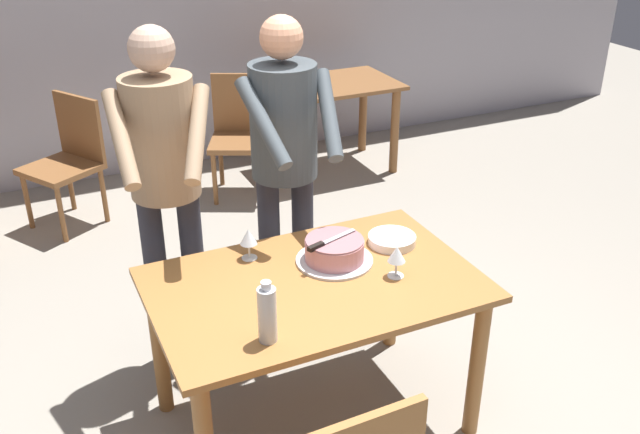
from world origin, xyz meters
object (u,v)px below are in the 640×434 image
plate_stack (392,240)px  water_bottle (267,314)px  background_chair_0 (241,131)px  person_cutting_cake (285,152)px  wine_glass_near (397,255)px  cake_knife (322,244)px  cake_on_platter (334,251)px  wine_glass_far (248,238)px  person_standing_beside (164,169)px  background_table (333,102)px  main_dining_table (314,306)px  background_chair_1 (68,157)px

plate_stack → water_bottle: bearing=-150.3°
background_chair_0 → person_cutting_cake: bearing=-102.1°
wine_glass_near → background_chair_0: bearing=85.2°
cake_knife → person_cutting_cake: person_cutting_cake is taller
cake_on_platter → water_bottle: size_ratio=1.36×
wine_glass_far → background_chair_0: 2.41m
wine_glass_near → person_standing_beside: (-0.77, 0.79, 0.22)m
wine_glass_far → background_table: 2.85m
cake_on_platter → wine_glass_near: (0.18, -0.22, 0.05)m
main_dining_table → person_cutting_cake: (0.14, 0.65, 0.45)m
cake_on_platter → cake_knife: size_ratio=1.29×
background_table → person_standing_beside: bearing=-132.5°
main_dining_table → cake_on_platter: size_ratio=4.02×
plate_stack → cake_knife: bearing=-171.4°
plate_stack → person_cutting_cake: 0.67m
cake_knife → main_dining_table: bearing=-131.1°
main_dining_table → wine_glass_near: 0.41m
background_table → background_chair_1: bearing=-177.3°
wine_glass_near → cake_on_platter: bearing=129.4°
cake_on_platter → background_chair_1: (-0.85, 2.45, -0.31)m
cake_on_platter → cake_knife: cake_knife is taller
person_cutting_cake → background_chair_0: 2.04m
main_dining_table → wine_glass_near: bearing=-17.8°
water_bottle → person_standing_beside: (-0.11, 0.98, 0.21)m
wine_glass_far → person_standing_beside: 0.51m
wine_glass_far → person_standing_beside: (-0.26, 0.38, 0.22)m
main_dining_table → wine_glass_far: wine_glass_far is taller
wine_glass_far → person_standing_beside: person_standing_beside is taller
water_bottle → background_chair_1: water_bottle is taller
cake_on_platter → background_chair_1: 2.62m
background_chair_1 → water_bottle: bearing=-82.4°
background_chair_1 → background_table: bearing=2.7°
cake_knife → water_bottle: bearing=-136.0°
plate_stack → wine_glass_near: wine_glass_near is taller
wine_glass_far → main_dining_table: bearing=-58.8°
plate_stack → background_table: plate_stack is taller
main_dining_table → person_standing_beside: person_standing_beside is taller
person_cutting_cake → background_chair_0: size_ratio=1.91×
plate_stack → wine_glass_near: 0.30m
main_dining_table → background_chair_1: (-0.70, 2.57, -0.14)m
cake_on_platter → water_bottle: (-0.47, -0.41, 0.06)m
main_dining_table → wine_glass_far: bearing=121.2°
person_cutting_cake → person_standing_beside: (-0.58, 0.03, 0.00)m
water_bottle → background_chair_1: (-0.38, 2.86, -0.37)m
water_bottle → background_chair_0: water_bottle is taller
cake_knife → person_cutting_cake: bearing=83.7°
wine_glass_far → background_chair_0: (0.73, 2.27, -0.36)m
cake_knife → cake_on_platter: bearing=17.9°
wine_glass_far → background_chair_1: (-0.52, 2.27, -0.36)m
main_dining_table → wine_glass_near: wine_glass_near is taller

